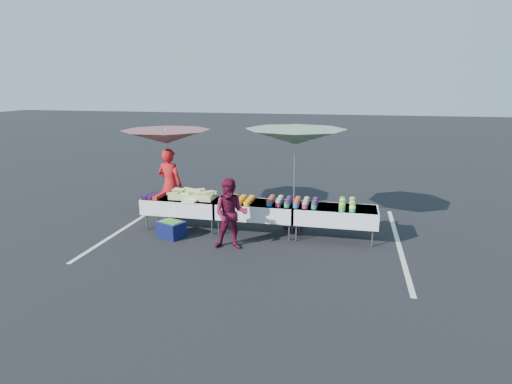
% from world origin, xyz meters
% --- Properties ---
extents(ground, '(80.00, 80.00, 0.00)m').
position_xyz_m(ground, '(0.00, 0.00, 0.00)').
color(ground, black).
extents(stripe_left, '(0.10, 5.00, 0.00)m').
position_xyz_m(stripe_left, '(-3.20, 0.00, 0.00)').
color(stripe_left, silver).
rests_on(stripe_left, ground).
extents(stripe_right, '(0.10, 5.00, 0.00)m').
position_xyz_m(stripe_right, '(3.20, 0.00, 0.00)').
color(stripe_right, silver).
rests_on(stripe_right, ground).
extents(table_left, '(1.86, 0.81, 0.75)m').
position_xyz_m(table_left, '(-1.80, 0.00, 0.58)').
color(table_left, white).
rests_on(table_left, ground).
extents(table_center, '(1.86, 0.81, 0.75)m').
position_xyz_m(table_center, '(0.00, 0.00, 0.58)').
color(table_center, white).
rests_on(table_center, ground).
extents(table_right, '(1.86, 0.81, 0.75)m').
position_xyz_m(table_right, '(1.80, 0.00, 0.58)').
color(table_right, white).
rests_on(table_right, ground).
extents(berry_punnets, '(0.40, 0.54, 0.08)m').
position_xyz_m(berry_punnets, '(-2.51, -0.06, 0.79)').
color(berry_punnets, black).
rests_on(berry_punnets, table_left).
extents(corn_pile, '(1.16, 0.57, 0.26)m').
position_xyz_m(corn_pile, '(-1.55, 0.04, 0.84)').
color(corn_pile, '#AAC464').
rests_on(corn_pile, table_left).
extents(plastic_bags, '(0.30, 0.25, 0.05)m').
position_xyz_m(plastic_bags, '(-1.50, -0.30, 0.78)').
color(plastic_bags, white).
rests_on(plastic_bags, table_left).
extents(carrot_bowls, '(0.55, 0.69, 0.11)m').
position_xyz_m(carrot_bowls, '(-0.35, -0.01, 0.80)').
color(carrot_bowls, '#FD9F1C').
rests_on(carrot_bowls, table_center).
extents(potato_cups, '(1.14, 0.58, 0.16)m').
position_xyz_m(potato_cups, '(0.85, 0.00, 0.83)').
color(potato_cups, '#2365A4').
rests_on(potato_cups, table_right).
extents(bean_baskets, '(0.36, 0.86, 0.15)m').
position_xyz_m(bean_baskets, '(2.06, 0.08, 0.82)').
color(bean_baskets, '#238F48').
rests_on(bean_baskets, table_right).
extents(vendor, '(0.74, 0.56, 1.85)m').
position_xyz_m(vendor, '(-2.35, 0.55, 0.92)').
color(vendor, '#B21418').
rests_on(vendor, ground).
extents(customer, '(0.82, 0.68, 1.52)m').
position_xyz_m(customer, '(-0.32, -1.01, 0.76)').
color(customer, '#5D0D28').
rests_on(customer, ground).
extents(umbrella_left, '(2.93, 2.93, 2.30)m').
position_xyz_m(umbrella_left, '(-2.50, 0.80, 2.09)').
color(umbrella_left, black).
rests_on(umbrella_left, ground).
extents(umbrella_right, '(2.59, 2.59, 2.42)m').
position_xyz_m(umbrella_right, '(0.80, 0.60, 2.20)').
color(umbrella_right, black).
rests_on(umbrella_right, ground).
extents(storage_bin, '(0.70, 0.62, 0.38)m').
position_xyz_m(storage_bin, '(-1.84, -0.65, 0.19)').
color(storage_bin, '#0D1343').
rests_on(storage_bin, ground).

